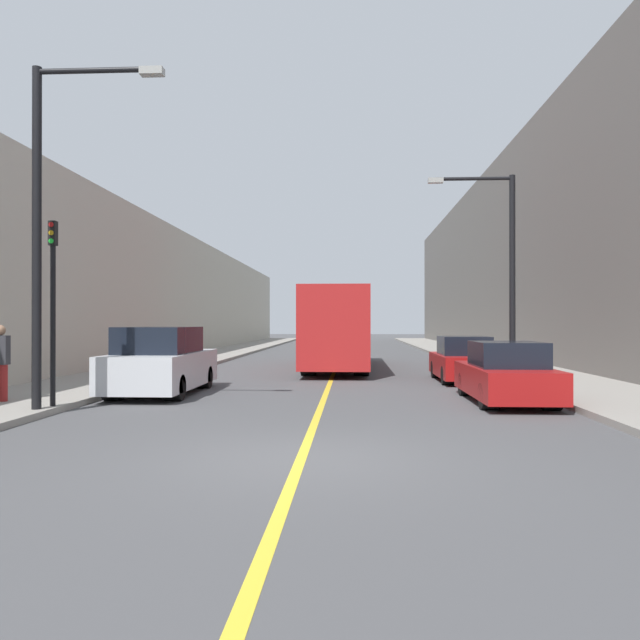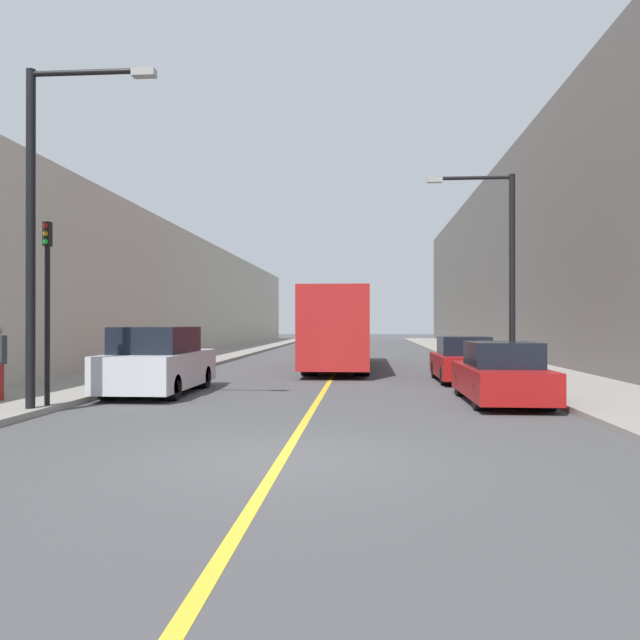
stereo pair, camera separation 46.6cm
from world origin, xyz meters
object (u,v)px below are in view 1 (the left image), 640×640
object	(u,v)px
parked_suv_left	(161,363)
street_lamp_left	(49,212)
traffic_light	(53,305)
car_right_near	(506,375)
street_lamp_right	(503,260)
pedestrian	(0,362)
bus	(337,327)
car_right_mid	(463,361)

from	to	relation	value
parked_suv_left	street_lamp_left	bearing A→B (deg)	-105.39
street_lamp_left	traffic_light	bearing A→B (deg)	107.85
car_right_near	street_lamp_right	xyz separation A→B (m)	(1.15, 5.05, 3.39)
street_lamp_left	car_right_near	bearing A→B (deg)	15.13
street_lamp_left	pedestrian	size ratio (longest dim) A/B	4.08
bus	street_lamp_right	xyz separation A→B (m)	(5.66, -6.22, 2.28)
parked_suv_left	car_right_near	distance (m)	9.32
parked_suv_left	traffic_light	xyz separation A→B (m)	(-1.32, -3.67, 1.52)
car_right_near	parked_suv_left	bearing A→B (deg)	171.44
car_right_mid	street_lamp_left	world-z (taller)	street_lamp_left
traffic_light	car_right_mid	bearing A→B (deg)	37.00
car_right_near	pedestrian	xyz separation A→B (m)	(-12.17, -1.55, 0.39)
traffic_light	pedestrian	size ratio (longest dim) A/B	2.29
bus	car_right_near	world-z (taller)	bus
traffic_light	street_lamp_left	bearing A→B (deg)	-72.15
car_right_near	traffic_light	size ratio (longest dim) A/B	1.09
street_lamp_right	car_right_mid	bearing A→B (deg)	156.16
pedestrian	street_lamp_left	bearing A→B (deg)	-34.67
bus	street_lamp_left	distance (m)	15.46
parked_suv_left	street_lamp_right	bearing A→B (deg)	19.49
bus	pedestrian	size ratio (longest dim) A/B	6.34
street_lamp_left	street_lamp_right	bearing A→B (deg)	34.30
car_right_mid	car_right_near	bearing A→B (deg)	-89.18
bus	traffic_light	world-z (taller)	traffic_light
bus	traffic_light	bearing A→B (deg)	-113.96
bus	traffic_light	size ratio (longest dim) A/B	2.77
parked_suv_left	car_right_mid	world-z (taller)	parked_suv_left
parked_suv_left	bus	bearing A→B (deg)	64.57
street_lamp_left	pedestrian	xyz separation A→B (m)	(-1.81, 1.25, -3.31)
street_lamp_right	traffic_light	xyz separation A→B (m)	(-11.69, -7.33, -1.68)
street_lamp_right	bus	bearing A→B (deg)	132.33
parked_suv_left	traffic_light	distance (m)	4.18
parked_suv_left	car_right_near	xyz separation A→B (m)	(9.21, -1.39, -0.19)
street_lamp_left	traffic_light	size ratio (longest dim) A/B	1.78
street_lamp_left	car_right_mid	bearing A→B (deg)	39.24
street_lamp_right	car_right_near	bearing A→B (deg)	-102.83
bus	car_right_near	distance (m)	12.19
traffic_light	parked_suv_left	bearing A→B (deg)	70.18
car_right_mid	pedestrian	distance (m)	14.05
street_lamp_left	street_lamp_right	size ratio (longest dim) A/B	1.09
bus	car_right_mid	distance (m)	7.29
traffic_light	street_lamp_right	bearing A→B (deg)	32.11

